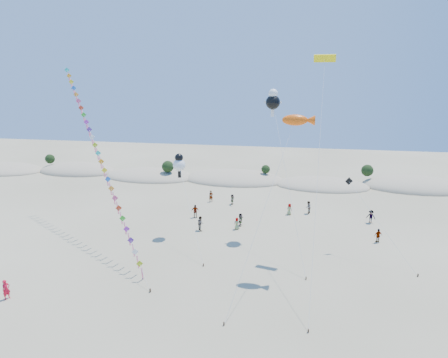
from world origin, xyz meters
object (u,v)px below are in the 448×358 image
kite_train (97,151)px  parafoil_kite (325,63)px  fish_kite (298,121)px  flyer_foreground (6,290)px

kite_train → parafoil_kite: (24.84, 0.64, 9.49)m
fish_kite → parafoil_kite: size_ratio=0.74×
kite_train → parafoil_kite: parafoil_kite is taller
fish_kite → parafoil_kite: 7.49m
fish_kite → flyer_foreground: 29.76m
fish_kite → kite_train: bearing=169.2°
fish_kite → flyer_foreground: size_ratio=8.55×
parafoil_kite → flyer_foreground: parafoil_kite is taller
kite_train → flyer_foreground: kite_train is taller
kite_train → fish_kite: (22.47, -4.30, 4.39)m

